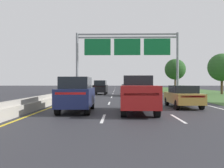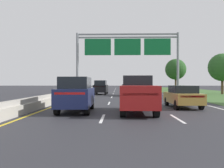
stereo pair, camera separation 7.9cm
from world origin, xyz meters
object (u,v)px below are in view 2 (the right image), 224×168
(car_navy_left_lane_suv, at_px, (76,94))
(car_gold_right_lane_sedan, at_px, (183,96))
(roadside_tree_far, at_px, (176,69))
(overhead_sign_gantry, at_px, (127,50))
(car_black_left_lane_suv, at_px, (101,87))
(roadside_tree_mid, at_px, (222,67))
(car_grey_centre_lane_sedan, at_px, (128,90))
(pickup_truck_red, at_px, (138,95))

(car_navy_left_lane_suv, xyz_separation_m, car_gold_right_lane_sedan, (7.17, 2.72, -0.28))
(car_navy_left_lane_suv, relative_size, roadside_tree_far, 0.69)
(car_gold_right_lane_sedan, bearing_deg, overhead_sign_gantry, 8.89)
(overhead_sign_gantry, height_order, car_black_left_lane_suv, overhead_sign_gantry)
(roadside_tree_mid, relative_size, roadside_tree_far, 0.91)
(car_gold_right_lane_sedan, distance_m, car_grey_centre_lane_sedan, 15.80)
(roadside_tree_mid, bearing_deg, car_navy_left_lane_suv, -128.77)
(pickup_truck_red, bearing_deg, car_black_left_lane_suv, 11.13)
(overhead_sign_gantry, xyz_separation_m, roadside_tree_mid, (14.55, 2.00, -2.39))
(overhead_sign_gantry, height_order, car_gold_right_lane_sedan, overhead_sign_gantry)
(overhead_sign_gantry, bearing_deg, car_black_left_lane_suv, 164.58)
(overhead_sign_gantry, relative_size, roadside_tree_far, 2.20)
(overhead_sign_gantry, bearing_deg, roadside_tree_far, 56.97)
(car_grey_centre_lane_sedan, height_order, roadside_tree_mid, roadside_tree_mid)
(overhead_sign_gantry, relative_size, car_navy_left_lane_suv, 3.17)
(car_black_left_lane_suv, bearing_deg, pickup_truck_red, -169.07)
(car_grey_centre_lane_sedan, bearing_deg, roadside_tree_mid, -73.12)
(overhead_sign_gantry, xyz_separation_m, car_navy_left_lane_suv, (-3.93, -21.01, -5.40))
(pickup_truck_red, distance_m, roadside_tree_far, 39.94)
(car_navy_left_lane_suv, relative_size, car_black_left_lane_suv, 1.00)
(car_gold_right_lane_sedan, height_order, car_grey_centre_lane_sedan, same)
(overhead_sign_gantry, xyz_separation_m, pickup_truck_red, (-0.21, -21.44, -5.43))
(car_navy_left_lane_suv, distance_m, car_grey_centre_lane_sedan, 18.59)
(overhead_sign_gantry, bearing_deg, roadside_tree_mid, 7.84)
(overhead_sign_gantry, distance_m, car_navy_left_lane_suv, 22.05)
(car_black_left_lane_suv, height_order, roadside_tree_mid, roadside_tree_mid)
(overhead_sign_gantry, height_order, roadside_tree_mid, overhead_sign_gantry)
(car_gold_right_lane_sedan, height_order, car_black_left_lane_suv, car_black_left_lane_suv)
(overhead_sign_gantry, xyz_separation_m, car_grey_centre_lane_sedan, (-0.05, -2.83, -5.68))
(overhead_sign_gantry, relative_size, car_black_left_lane_suv, 3.17)
(car_gold_right_lane_sedan, bearing_deg, pickup_truck_red, 131.19)
(car_gold_right_lane_sedan, bearing_deg, car_navy_left_lane_suv, 109.63)
(car_gold_right_lane_sedan, bearing_deg, car_grey_centre_lane_sedan, 10.86)
(car_gold_right_lane_sedan, height_order, roadside_tree_far, roadside_tree_far)
(car_navy_left_lane_suv, bearing_deg, car_grey_centre_lane_sedan, -13.49)
(car_gold_right_lane_sedan, relative_size, car_grey_centre_lane_sedan, 1.00)
(car_navy_left_lane_suv, bearing_deg, pickup_truck_red, -97.96)
(overhead_sign_gantry, bearing_deg, car_navy_left_lane_suv, -100.60)
(roadside_tree_far, bearing_deg, car_black_left_lane_suv, -133.49)
(car_gold_right_lane_sedan, xyz_separation_m, roadside_tree_far, (7.66, 35.06, 3.79))
(overhead_sign_gantry, bearing_deg, pickup_truck_red, -90.57)
(car_black_left_lane_suv, bearing_deg, car_gold_right_lane_sedan, -158.13)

